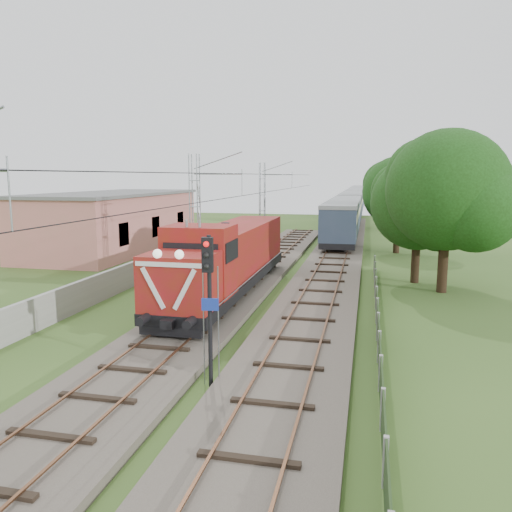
# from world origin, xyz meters

# --- Properties ---
(ground) EXTENTS (140.00, 140.00, 0.00)m
(ground) POSITION_xyz_m (0.00, 0.00, 0.00)
(ground) COLOR #314D1D
(ground) RESTS_ON ground
(track_main) EXTENTS (4.20, 70.00, 0.45)m
(track_main) POSITION_xyz_m (0.00, 7.00, 0.18)
(track_main) COLOR #6B6054
(track_main) RESTS_ON ground
(track_side) EXTENTS (4.20, 80.00, 0.45)m
(track_side) POSITION_xyz_m (5.00, 20.00, 0.18)
(track_side) COLOR #6B6054
(track_side) RESTS_ON ground
(catenary) EXTENTS (3.31, 70.00, 8.00)m
(catenary) POSITION_xyz_m (-2.95, 12.00, 4.05)
(catenary) COLOR gray
(catenary) RESTS_ON ground
(boundary_wall) EXTENTS (0.25, 40.00, 1.50)m
(boundary_wall) POSITION_xyz_m (-6.50, 12.00, 0.75)
(boundary_wall) COLOR #9E9E99
(boundary_wall) RESTS_ON ground
(station_building) EXTENTS (8.40, 20.40, 5.22)m
(station_building) POSITION_xyz_m (-15.00, 24.00, 2.63)
(station_building) COLOR #CA6F6C
(station_building) RESTS_ON ground
(fence) EXTENTS (0.12, 32.00, 1.20)m
(fence) POSITION_xyz_m (8.00, 3.00, 0.60)
(fence) COLOR black
(fence) RESTS_ON ground
(locomotive) EXTENTS (3.01, 17.17, 4.36)m
(locomotive) POSITION_xyz_m (0.00, 8.82, 2.25)
(locomotive) COLOR black
(locomotive) RESTS_ON ground
(coach_rake) EXTENTS (3.13, 93.29, 3.61)m
(coach_rake) POSITION_xyz_m (5.00, 70.38, 2.58)
(coach_rake) COLOR black
(coach_rake) RESTS_ON ground
(signal_post) EXTENTS (0.54, 0.42, 4.89)m
(signal_post) POSITION_xyz_m (2.71, -2.87, 3.36)
(signal_post) COLOR black
(signal_post) RESTS_ON ground
(tree_a) EXTENTS (6.12, 5.83, 7.93)m
(tree_a) POSITION_xyz_m (10.53, 15.14, 4.95)
(tree_a) COLOR #332315
(tree_a) RESTS_ON ground
(tree_b) EXTENTS (7.19, 6.85, 9.32)m
(tree_b) POSITION_xyz_m (11.84, 12.73, 5.81)
(tree_b) COLOR #332315
(tree_b) RESTS_ON ground
(tree_c) EXTENTS (6.47, 6.16, 8.39)m
(tree_c) POSITION_xyz_m (10.02, 27.62, 5.23)
(tree_c) COLOR #332315
(tree_c) RESTS_ON ground
(tree_d) EXTENTS (7.29, 6.94, 9.45)m
(tree_d) POSITION_xyz_m (11.79, 46.66, 5.90)
(tree_d) COLOR #332315
(tree_d) RESTS_ON ground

